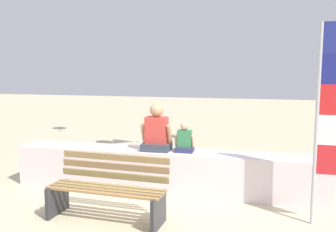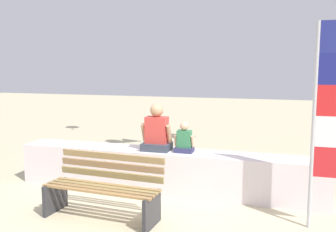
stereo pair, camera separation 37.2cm
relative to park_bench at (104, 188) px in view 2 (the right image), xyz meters
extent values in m
plane|color=beige|center=(0.49, 0.52, -0.42)|extent=(40.00, 40.00, 0.00)
cube|color=silver|center=(0.49, 1.36, -0.07)|extent=(5.32, 0.62, 0.71)
cube|color=#A17848|center=(-0.02, -0.25, 0.03)|extent=(1.68, 0.17, 0.03)
cube|color=#977547|center=(-0.01, -0.14, 0.03)|extent=(1.68, 0.17, 0.03)
cube|color=#9D834F|center=(0.00, -0.03, 0.03)|extent=(1.68, 0.17, 0.03)
cube|color=#A4814A|center=(0.01, 0.08, 0.03)|extent=(1.68, 0.17, 0.03)
cube|color=#968252|center=(0.01, 0.19, 0.15)|extent=(1.67, 0.15, 0.10)
cube|color=#987652|center=(0.01, 0.21, 0.28)|extent=(1.67, 0.15, 0.10)
cube|color=#A18354|center=(0.01, 0.24, 0.41)|extent=(1.67, 0.15, 0.10)
cube|color=#2D2D33|center=(-0.78, -0.04, -0.19)|extent=(0.08, 0.53, 0.45)
cube|color=#2D2D33|center=(0.77, -0.13, -0.19)|extent=(0.08, 0.53, 0.45)
cube|color=#373F4C|center=(0.34, 1.34, 0.35)|extent=(0.47, 0.39, 0.13)
cube|color=#D13F38|center=(0.34, 1.34, 0.64)|extent=(0.37, 0.24, 0.45)
cylinder|color=tan|center=(0.11, 1.32, 0.59)|extent=(0.08, 0.18, 0.33)
cylinder|color=tan|center=(0.56, 1.32, 0.59)|extent=(0.08, 0.18, 0.33)
sphere|color=tan|center=(0.34, 1.34, 0.98)|extent=(0.23, 0.23, 0.23)
cube|color=navy|center=(0.82, 1.34, 0.33)|extent=(0.30, 0.25, 0.08)
cube|color=#357C4D|center=(0.82, 1.34, 0.51)|extent=(0.23, 0.15, 0.29)
cylinder|color=#D9A984|center=(0.68, 1.33, 0.48)|extent=(0.05, 0.12, 0.21)
cylinder|color=#D9A984|center=(0.97, 1.33, 0.48)|extent=(0.05, 0.12, 0.21)
sphere|color=#D9A984|center=(0.82, 1.34, 0.73)|extent=(0.14, 0.14, 0.14)
cylinder|color=#B7B7BC|center=(2.77, 0.49, 0.93)|extent=(0.05, 0.05, 2.71)
cube|color=red|center=(2.97, 0.49, 0.49)|extent=(0.35, 0.02, 0.40)
cube|color=white|center=(2.97, 0.49, 0.89)|extent=(0.35, 0.02, 0.40)
cube|color=red|center=(2.97, 0.49, 1.29)|extent=(0.35, 0.02, 0.40)
cube|color=navy|center=(2.97, 0.49, 1.69)|extent=(0.35, 0.02, 0.40)
cube|color=navy|center=(2.97, 0.49, 2.09)|extent=(0.35, 0.02, 0.40)
camera|label=1|loc=(2.04, -4.75, 1.72)|focal=40.15mm
camera|label=2|loc=(2.40, -4.65, 1.72)|focal=40.15mm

